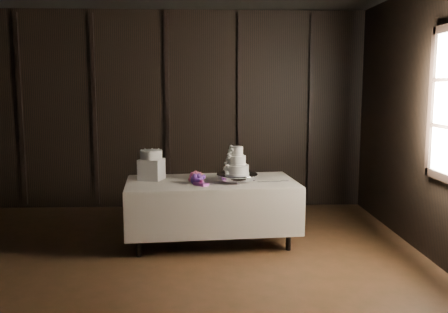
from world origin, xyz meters
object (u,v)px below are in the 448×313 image
at_px(bouquet, 197,179).
at_px(box_pedestal, 152,169).
at_px(display_table, 211,209).
at_px(cake_stand, 237,178).
at_px(wedding_cake, 235,163).
at_px(small_cake, 151,155).

bearing_deg(bouquet, box_pedestal, 154.44).
relative_size(display_table, bouquet, 5.62).
xyz_separation_m(cake_stand, wedding_cake, (-0.02, -0.01, 0.17)).
bearing_deg(display_table, small_cake, 166.09).
bearing_deg(wedding_cake, box_pedestal, 153.71).
height_order(display_table, cake_stand, cake_stand).
distance_m(box_pedestal, small_cake, 0.18).
distance_m(bouquet, small_cake, 0.65).
height_order(wedding_cake, bouquet, wedding_cake).
bearing_deg(small_cake, display_table, -8.80).
height_order(display_table, wedding_cake, wedding_cake).
height_order(wedding_cake, small_cake, wedding_cake).
bearing_deg(wedding_cake, cake_stand, 13.51).
bearing_deg(small_cake, bouquet, -25.56).
bearing_deg(wedding_cake, small_cake, 153.71).
bearing_deg(box_pedestal, cake_stand, -9.08).
bearing_deg(small_cake, wedding_cake, -10.06).
distance_m(display_table, wedding_cake, 0.63).
xyz_separation_m(display_table, wedding_cake, (0.28, -0.07, 0.56)).
height_order(wedding_cake, box_pedestal, wedding_cake).
relative_size(wedding_cake, box_pedestal, 1.25).
bearing_deg(wedding_cake, display_table, 150.52).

